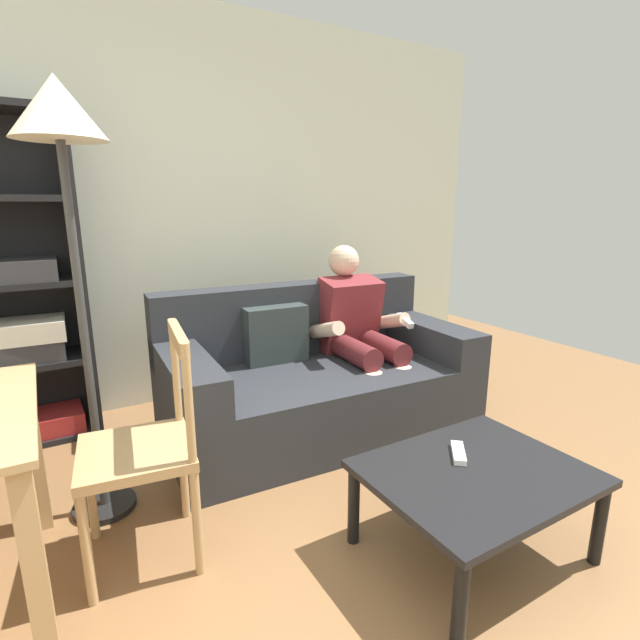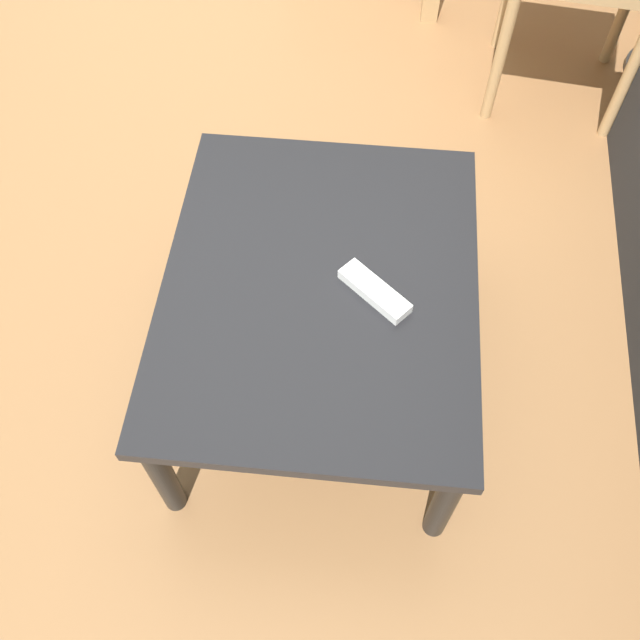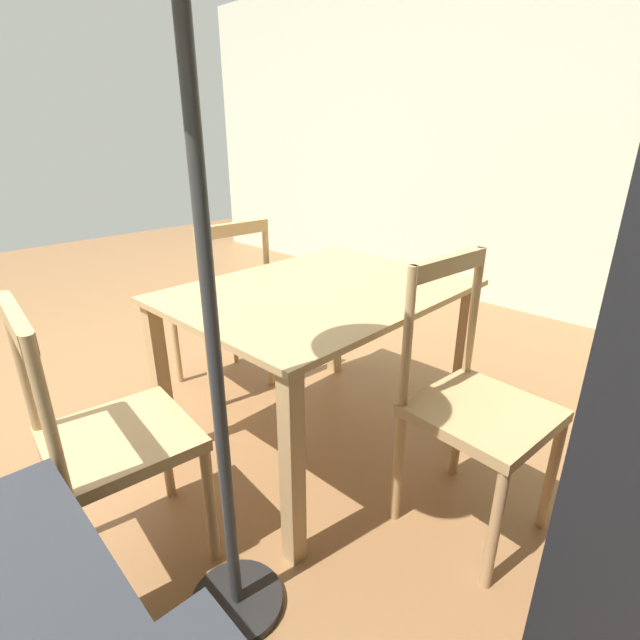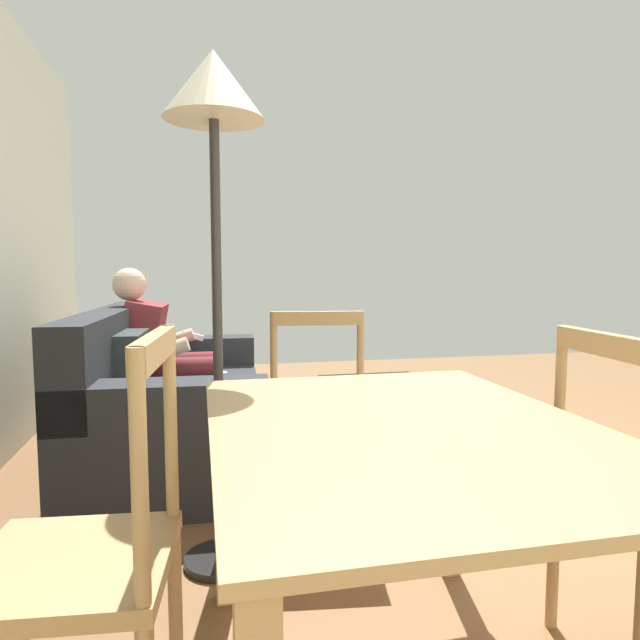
# 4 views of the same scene
# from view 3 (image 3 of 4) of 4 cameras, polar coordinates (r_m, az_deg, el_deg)

# --- Properties ---
(ground_plane) EXTENTS (8.59, 8.59, 0.00)m
(ground_plane) POSITION_cam_3_polar(r_m,az_deg,el_deg) (2.80, -30.79, -10.45)
(ground_plane) COLOR brown
(wall_side) EXTENTS (0.12, 5.51, 2.69)m
(wall_side) POSITION_cam_3_polar(r_m,az_deg,el_deg) (4.48, 12.01, 21.31)
(wall_side) COLOR beige
(wall_side) RESTS_ON ground_plane
(dining_table) EXTENTS (1.21, 0.92, 0.75)m
(dining_table) POSITION_cam_3_polar(r_m,az_deg,el_deg) (2.00, -0.00, 0.83)
(dining_table) COLOR tan
(dining_table) RESTS_ON ground_plane
(dining_chair_near_wall) EXTENTS (0.46, 0.46, 0.98)m
(dining_chair_near_wall) POSITION_cam_3_polar(r_m,az_deg,el_deg) (1.71, 18.33, -10.06)
(dining_chair_near_wall) COLOR tan
(dining_chair_near_wall) RESTS_ON ground_plane
(dining_chair_facing_couch) EXTENTS (0.47, 0.47, 0.93)m
(dining_chair_facing_couch) POSITION_cam_3_polar(r_m,az_deg,el_deg) (1.62, -24.23, -13.36)
(dining_chair_facing_couch) COLOR tan
(dining_chair_facing_couch) RESTS_ON ground_plane
(dining_chair_by_doorway) EXTENTS (0.45, 0.45, 0.95)m
(dining_chair_by_doorway) POSITION_cam_3_polar(r_m,az_deg,el_deg) (2.58, -11.81, 1.46)
(dining_chair_by_doorway) COLOR tan
(dining_chair_by_doorway) RESTS_ON ground_plane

